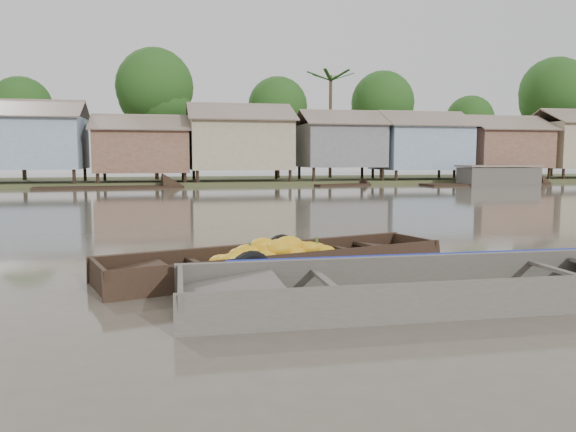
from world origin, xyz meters
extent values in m
plane|color=#514B3E|center=(0.00, 0.00, 0.00)|extent=(120.00, 120.00, 0.00)
cube|color=#384723|center=(0.00, 33.00, 0.00)|extent=(120.00, 12.00, 0.50)
cube|color=#7D95AD|center=(-10.50, 29.50, 2.70)|extent=(6.20, 5.20, 3.20)
cube|color=brown|center=(-10.50, 28.10, 4.75)|extent=(6.60, 3.02, 1.28)
cube|color=brown|center=(-10.50, 30.90, 4.75)|extent=(6.60, 3.02, 1.28)
cube|color=brown|center=(-3.80, 29.50, 2.20)|extent=(5.80, 4.60, 2.70)
cube|color=brown|center=(-3.80, 28.26, 4.00)|extent=(6.20, 2.67, 1.14)
cube|color=brown|center=(-3.80, 30.74, 4.00)|extent=(6.20, 2.67, 1.14)
cube|color=#9C8D6B|center=(2.50, 29.50, 2.65)|extent=(6.50, 5.30, 3.30)
cube|color=brown|center=(2.50, 28.07, 4.75)|extent=(6.90, 3.08, 1.31)
cube|color=brown|center=(2.50, 30.93, 4.75)|extent=(6.90, 3.08, 1.31)
cube|color=slate|center=(9.50, 29.50, 2.60)|extent=(5.40, 4.70, 2.90)
cube|color=brown|center=(9.50, 28.23, 4.50)|extent=(5.80, 2.73, 1.17)
cube|color=brown|center=(9.50, 30.77, 4.50)|extent=(5.80, 2.73, 1.17)
cube|color=#7D95AD|center=(15.50, 29.50, 2.50)|extent=(6.00, 5.00, 3.10)
cube|color=brown|center=(15.50, 28.15, 4.50)|extent=(6.40, 2.90, 1.24)
cube|color=brown|center=(15.50, 30.85, 4.50)|extent=(6.40, 2.90, 1.24)
cube|color=brown|center=(22.00, 29.50, 2.45)|extent=(5.70, 4.90, 2.80)
cube|color=brown|center=(22.00, 28.18, 4.30)|extent=(6.10, 2.85, 1.21)
cube|color=brown|center=(22.00, 30.82, 4.30)|extent=(6.10, 2.85, 1.21)
cube|color=brown|center=(28.50, 30.88, 4.85)|extent=(6.70, 2.96, 1.26)
cylinder|color=#473323|center=(-12.00, 34.00, 2.45)|extent=(0.28, 0.28, 4.90)
sphere|color=#133C13|center=(-12.00, 34.00, 5.25)|extent=(4.20, 4.20, 4.20)
cylinder|color=#473323|center=(-3.00, 33.00, 3.15)|extent=(0.28, 0.28, 6.30)
sphere|color=#133C13|center=(-3.00, 33.00, 6.75)|extent=(5.40, 5.40, 5.40)
cylinder|color=#473323|center=(6.00, 34.00, 2.62)|extent=(0.28, 0.28, 5.25)
sphere|color=#133C13|center=(6.00, 34.00, 5.62)|extent=(4.50, 4.50, 4.50)
cylinder|color=#473323|center=(14.00, 33.00, 2.80)|extent=(0.28, 0.28, 5.60)
sphere|color=#133C13|center=(14.00, 33.00, 6.00)|extent=(4.80, 4.80, 4.80)
cylinder|color=#473323|center=(22.00, 34.00, 2.27)|extent=(0.28, 0.28, 4.55)
sphere|color=#133C13|center=(22.00, 34.00, 4.88)|extent=(3.90, 3.90, 3.90)
cylinder|color=#473323|center=(29.00, 33.00, 3.32)|extent=(0.28, 0.28, 6.65)
sphere|color=#133C13|center=(29.00, 33.00, 7.12)|extent=(5.70, 5.70, 5.70)
cylinder|color=#473323|center=(10.00, 33.50, 4.00)|extent=(0.24, 0.24, 8.00)
cube|color=black|center=(-0.60, 0.50, -0.08)|extent=(5.60, 2.55, 0.08)
cube|color=black|center=(-0.77, 1.08, 0.14)|extent=(5.47, 1.71, 0.52)
cube|color=black|center=(-0.43, -0.08, 0.14)|extent=(5.47, 1.71, 0.52)
cube|color=black|center=(2.06, 1.27, 0.14)|extent=(0.40, 1.19, 0.49)
cube|color=black|center=(1.59, 1.13, 0.20)|extent=(1.22, 1.28, 0.19)
cube|color=black|center=(-3.25, -0.27, 0.14)|extent=(0.40, 1.19, 0.49)
cube|color=black|center=(-2.79, -0.13, 0.20)|extent=(1.22, 1.28, 0.19)
cube|color=black|center=(-1.87, 0.13, 0.24)|extent=(0.42, 1.16, 0.05)
cube|color=black|center=(0.67, 0.87, 0.24)|extent=(0.42, 1.16, 0.05)
ellipsoid|color=gold|center=(-1.17, 0.12, 0.24)|extent=(0.46, 0.38, 0.25)
ellipsoid|color=gold|center=(-0.45, 0.90, 0.24)|extent=(0.45, 0.37, 0.24)
ellipsoid|color=gold|center=(-0.85, 0.56, 0.33)|extent=(0.46, 0.38, 0.25)
ellipsoid|color=gold|center=(-0.59, 0.59, 0.42)|extent=(0.40, 0.33, 0.21)
ellipsoid|color=gold|center=(-0.24, 0.55, 0.36)|extent=(0.48, 0.39, 0.26)
ellipsoid|color=gold|center=(-0.44, 0.51, 0.44)|extent=(0.53, 0.43, 0.28)
ellipsoid|color=gold|center=(-1.11, 0.41, 0.34)|extent=(0.52, 0.43, 0.28)
ellipsoid|color=gold|center=(-0.78, 0.37, 0.35)|extent=(0.49, 0.40, 0.26)
ellipsoid|color=gold|center=(-0.81, 0.70, 0.28)|extent=(0.42, 0.35, 0.23)
ellipsoid|color=gold|center=(0.16, 0.57, 0.27)|extent=(0.48, 0.39, 0.26)
ellipsoid|color=gold|center=(-1.35, -0.06, 0.13)|extent=(0.41, 0.34, 0.22)
ellipsoid|color=gold|center=(-1.26, 0.11, 0.23)|extent=(0.52, 0.43, 0.28)
ellipsoid|color=gold|center=(0.41, 0.43, 0.18)|extent=(0.43, 0.35, 0.23)
ellipsoid|color=gold|center=(-0.95, 0.70, 0.32)|extent=(0.41, 0.34, 0.22)
ellipsoid|color=gold|center=(-0.65, 0.33, 0.40)|extent=(0.50, 0.40, 0.26)
ellipsoid|color=gold|center=(-0.38, 0.38, 0.31)|extent=(0.45, 0.37, 0.24)
ellipsoid|color=gold|center=(-1.47, 0.19, 0.15)|extent=(0.40, 0.33, 0.22)
ellipsoid|color=gold|center=(-0.86, 0.48, 0.44)|extent=(0.49, 0.40, 0.26)
ellipsoid|color=gold|center=(-0.11, 0.47, 0.37)|extent=(0.41, 0.33, 0.22)
ellipsoid|color=gold|center=(-1.40, 0.23, 0.24)|extent=(0.52, 0.43, 0.28)
ellipsoid|color=gold|center=(-0.86, 0.15, 0.30)|extent=(0.40, 0.33, 0.21)
ellipsoid|color=gold|center=(-0.42, 0.94, 0.23)|extent=(0.43, 0.35, 0.23)
ellipsoid|color=gold|center=(0.11, 0.93, 0.26)|extent=(0.51, 0.42, 0.27)
ellipsoid|color=gold|center=(-0.50, 0.42, 0.35)|extent=(0.47, 0.38, 0.25)
ellipsoid|color=gold|center=(-1.23, 0.38, 0.32)|extent=(0.45, 0.36, 0.24)
ellipsoid|color=gold|center=(-1.52, 0.37, 0.22)|extent=(0.48, 0.39, 0.25)
ellipsoid|color=gold|center=(-0.41, 0.21, 0.20)|extent=(0.42, 0.34, 0.22)
ellipsoid|color=gold|center=(-0.81, 0.64, 0.31)|extent=(0.46, 0.38, 0.25)
ellipsoid|color=gold|center=(-0.68, 0.61, 0.34)|extent=(0.50, 0.41, 0.26)
ellipsoid|color=gold|center=(-1.16, 0.04, 0.18)|extent=(0.51, 0.41, 0.27)
ellipsoid|color=gold|center=(-0.06, 0.94, 0.21)|extent=(0.45, 0.37, 0.24)
ellipsoid|color=gold|center=(-1.20, 0.02, 0.19)|extent=(0.51, 0.42, 0.27)
cylinder|color=#3F6626|center=(-1.08, 0.36, 0.43)|extent=(0.04, 0.04, 0.18)
cylinder|color=#3F6626|center=(-0.41, 0.56, 0.43)|extent=(0.04, 0.04, 0.18)
cylinder|color=#3F6626|center=(0.07, 0.69, 0.43)|extent=(0.04, 0.04, 0.18)
torus|color=black|center=(-0.40, 1.27, 0.16)|extent=(0.71, 0.36, 0.69)
torus|color=black|center=(-1.18, -0.38, 0.16)|extent=(0.73, 0.37, 0.71)
cube|color=#48423D|center=(1.26, -1.65, -0.08)|extent=(6.93, 1.63, 0.08)
cube|color=#48423D|center=(1.28, -0.81, 0.16)|extent=(7.06, 0.31, 0.56)
cube|color=#48423D|center=(1.25, -2.50, 0.16)|extent=(7.06, 0.31, 0.56)
cube|color=#48423D|center=(-2.19, -1.58, 0.16)|extent=(0.10, 1.72, 0.53)
cube|color=#48423D|center=(-1.59, -1.59, 0.23)|extent=(1.23, 1.51, 0.23)
cube|color=#48423D|center=(-0.39, -1.62, 0.27)|extent=(0.14, 1.66, 0.05)
cube|color=#48423D|center=(2.92, -1.69, 0.27)|extent=(0.14, 1.66, 0.05)
cube|color=#665E54|center=(1.26, -1.65, -0.04)|extent=(5.28, 1.46, 0.02)
cube|color=navy|center=(1.28, -0.75, 0.38)|extent=(5.70, 0.20, 0.14)
torus|color=olive|center=(2.66, -1.96, -0.02)|extent=(0.39, 0.39, 0.06)
torus|color=olive|center=(2.66, -1.96, 0.02)|extent=(0.32, 0.32, 0.06)
cube|color=black|center=(18.05, 25.20, -0.05)|extent=(8.64, 2.52, 0.35)
cube|color=black|center=(8.63, 26.21, -0.05)|extent=(3.75, 1.78, 0.35)
cube|color=black|center=(-6.03, 26.19, -0.05)|extent=(7.65, 2.39, 0.35)
cube|color=black|center=(19.00, 25.00, 0.55)|extent=(5.00, 2.00, 1.20)
camera|label=1|loc=(-2.31, -8.13, 1.83)|focal=35.00mm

